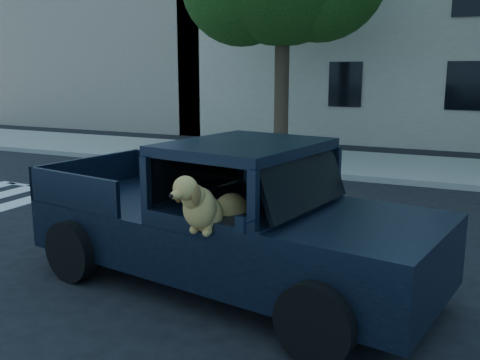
{
  "coord_description": "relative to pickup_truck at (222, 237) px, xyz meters",
  "views": [
    {
      "loc": [
        1.72,
        -5.85,
        2.74
      ],
      "look_at": [
        -0.79,
        -0.39,
        1.49
      ],
      "focal_mm": 40.0,
      "sensor_mm": 36.0,
      "label": 1
    }
  ],
  "objects": [
    {
      "name": "far_sidewalk",
      "position": [
        1.23,
        9.2,
        -0.56
      ],
      "size": [
        60.0,
        4.0,
        0.15
      ],
      "primitive_type": "cube",
      "color": "gray",
      "rests_on": "ground"
    },
    {
      "name": "building_left",
      "position": [
        -13.77,
        16.5,
        3.36
      ],
      "size": [
        12.0,
        6.0,
        8.0
      ],
      "primitive_type": "cube",
      "color": "tan",
      "rests_on": "ground"
    },
    {
      "name": "pickup_truck",
      "position": [
        0.0,
        0.0,
        0.0
      ],
      "size": [
        5.55,
        3.13,
        1.89
      ],
      "rotation": [
        0.0,
        0.0,
        -0.17
      ],
      "color": "black",
      "rests_on": "ground"
    },
    {
      "name": "ground",
      "position": [
        1.23,
        -0.0,
        -0.64
      ],
      "size": [
        120.0,
        120.0,
        0.0
      ],
      "primitive_type": "plane",
      "color": "black",
      "rests_on": "ground"
    }
  ]
}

